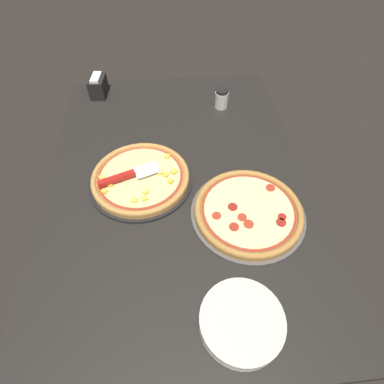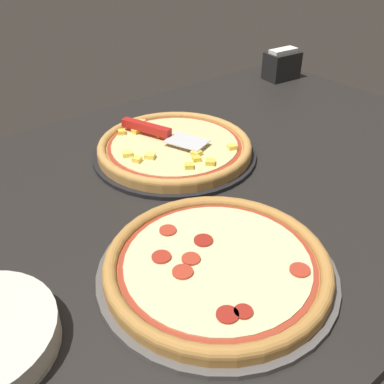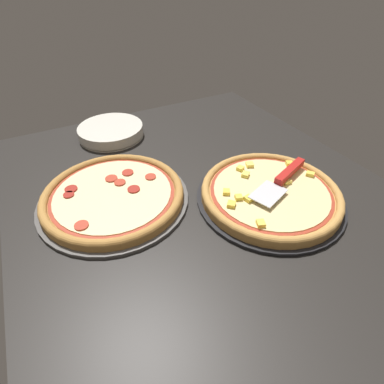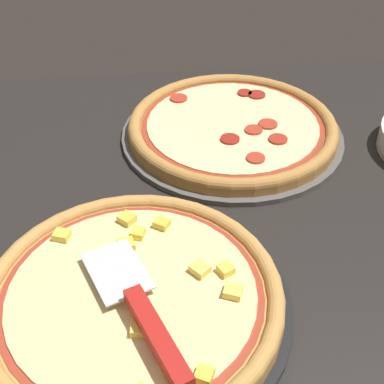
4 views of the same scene
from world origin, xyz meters
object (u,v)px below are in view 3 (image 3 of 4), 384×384
(serving_spatula, at_px, (286,175))
(plate_stack, at_px, (111,131))
(pizza_front, at_px, (270,193))
(pizza_back, at_px, (113,194))

(serving_spatula, bearing_deg, plate_stack, 32.08)
(pizza_front, xyz_separation_m, plate_stack, (0.57, 0.29, -0.00))
(pizza_back, height_order, serving_spatula, serving_spatula)
(pizza_front, bearing_deg, serving_spatula, -75.09)
(pizza_back, relative_size, plate_stack, 1.64)
(serving_spatula, bearing_deg, pizza_back, 67.80)
(plate_stack, bearing_deg, pizza_front, -153.57)
(pizza_front, relative_size, serving_spatula, 1.59)
(pizza_front, height_order, serving_spatula, serving_spatula)
(pizza_front, xyz_separation_m, pizza_back, (0.20, 0.39, -0.00))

